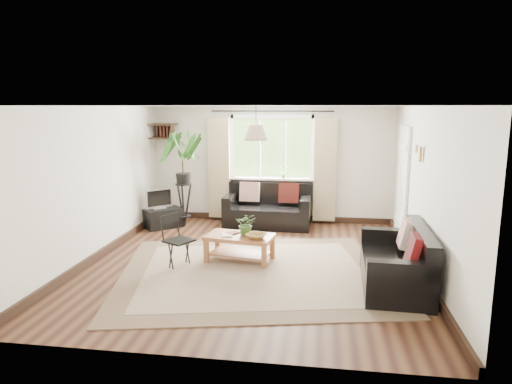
# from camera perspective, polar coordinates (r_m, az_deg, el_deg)

# --- Properties ---
(floor) EXTENTS (5.50, 5.50, 0.00)m
(floor) POSITION_cam_1_polar(r_m,az_deg,el_deg) (7.15, -0.46, -8.89)
(floor) COLOR black
(floor) RESTS_ON ground
(ceiling) EXTENTS (5.50, 5.50, 0.00)m
(ceiling) POSITION_cam_1_polar(r_m,az_deg,el_deg) (6.74, -0.49, 10.72)
(ceiling) COLOR white
(ceiling) RESTS_ON floor
(wall_back) EXTENTS (5.00, 0.02, 2.40)m
(wall_back) POSITION_cam_1_polar(r_m,az_deg,el_deg) (9.55, 2.01, 3.47)
(wall_back) COLOR silver
(wall_back) RESTS_ON floor
(wall_front) EXTENTS (5.00, 0.02, 2.40)m
(wall_front) POSITION_cam_1_polar(r_m,az_deg,el_deg) (4.22, -6.12, -5.83)
(wall_front) COLOR silver
(wall_front) RESTS_ON floor
(wall_left) EXTENTS (0.02, 5.50, 2.40)m
(wall_left) POSITION_cam_1_polar(r_m,az_deg,el_deg) (7.63, -19.38, 1.05)
(wall_left) COLOR silver
(wall_left) RESTS_ON floor
(wall_right) EXTENTS (0.02, 5.50, 2.40)m
(wall_right) POSITION_cam_1_polar(r_m,az_deg,el_deg) (6.93, 20.41, 0.07)
(wall_right) COLOR silver
(wall_right) RESTS_ON floor
(rug) EXTENTS (4.42, 3.99, 0.02)m
(rug) POSITION_cam_1_polar(r_m,az_deg,el_deg) (6.76, -0.23, -9.97)
(rug) COLOR beige
(rug) RESTS_ON floor
(window) EXTENTS (2.50, 0.16, 2.16)m
(window) POSITION_cam_1_polar(r_m,az_deg,el_deg) (9.47, 1.99, 5.54)
(window) COLOR white
(window) RESTS_ON wall_back
(door) EXTENTS (0.06, 0.96, 2.06)m
(door) POSITION_cam_1_polar(r_m,az_deg,el_deg) (8.61, 17.79, 0.82)
(door) COLOR silver
(door) RESTS_ON wall_right
(corner_shelf) EXTENTS (0.50, 0.50, 0.34)m
(corner_shelf) POSITION_cam_1_polar(r_m,az_deg,el_deg) (9.74, -11.52, 7.48)
(corner_shelf) COLOR black
(corner_shelf) RESTS_ON wall_back
(pendant_lamp) EXTENTS (0.36, 0.36, 0.54)m
(pendant_lamp) POSITION_cam_1_polar(r_m,az_deg,el_deg) (7.15, 0.00, 7.90)
(pendant_lamp) COLOR beige
(pendant_lamp) RESTS_ON ceiling
(wall_sconce) EXTENTS (0.12, 0.12, 0.28)m
(wall_sconce) POSITION_cam_1_polar(r_m,az_deg,el_deg) (7.14, 19.64, 4.79)
(wall_sconce) COLOR beige
(wall_sconce) RESTS_ON wall_right
(sofa_back) EXTENTS (1.74, 0.91, 0.81)m
(sofa_back) POSITION_cam_1_polar(r_m,az_deg,el_deg) (9.20, 1.48, -1.83)
(sofa_back) COLOR black
(sofa_back) RESTS_ON floor
(sofa_right) EXTENTS (1.69, 0.89, 0.78)m
(sofa_right) POSITION_cam_1_polar(r_m,az_deg,el_deg) (6.42, 16.98, -8.00)
(sofa_right) COLOR black
(sofa_right) RESTS_ON floor
(coffee_table) EXTENTS (1.11, 0.72, 0.42)m
(coffee_table) POSITION_cam_1_polar(r_m,az_deg,el_deg) (7.18, -2.04, -7.04)
(coffee_table) COLOR brown
(coffee_table) RESTS_ON floor
(table_plant) EXTENTS (0.35, 0.31, 0.35)m
(table_plant) POSITION_cam_1_polar(r_m,az_deg,el_deg) (7.08, -1.22, -4.03)
(table_plant) COLOR #345923
(table_plant) RESTS_ON coffee_table
(bowl) EXTENTS (0.40, 0.40, 0.08)m
(bowl) POSITION_cam_1_polar(r_m,az_deg,el_deg) (6.93, 0.03, -5.54)
(bowl) COLOR olive
(bowl) RESTS_ON coffee_table
(book_a) EXTENTS (0.21, 0.26, 0.02)m
(book_a) POSITION_cam_1_polar(r_m,az_deg,el_deg) (7.12, -4.31, -5.36)
(book_a) COLOR silver
(book_a) RESTS_ON coffee_table
(book_b) EXTENTS (0.26, 0.27, 0.02)m
(book_b) POSITION_cam_1_polar(r_m,az_deg,el_deg) (7.29, -3.29, -4.97)
(book_b) COLOR brown
(book_b) RESTS_ON coffee_table
(tv_stand) EXTENTS (0.80, 0.79, 0.39)m
(tv_stand) POSITION_cam_1_polar(r_m,az_deg,el_deg) (9.33, -11.48, -3.21)
(tv_stand) COLOR black
(tv_stand) RESTS_ON floor
(tv) EXTENTS (0.52, 0.52, 0.42)m
(tv) POSITION_cam_1_polar(r_m,az_deg,el_deg) (9.27, -12.06, -0.76)
(tv) COLOR #A5A5AA
(tv) RESTS_ON tv_stand
(palm_stand) EXTENTS (0.81, 0.81, 1.91)m
(palm_stand) POSITION_cam_1_polar(r_m,az_deg,el_deg) (9.19, -9.09, 1.53)
(palm_stand) COLOR black
(palm_stand) RESTS_ON floor
(folding_chair) EXTENTS (0.56, 0.56, 0.79)m
(folding_chair) POSITION_cam_1_polar(r_m,az_deg,el_deg) (6.98, -9.61, -6.13)
(folding_chair) COLOR black
(folding_chair) RESTS_ON floor
(sill_plant) EXTENTS (0.14, 0.10, 0.27)m
(sill_plant) POSITION_cam_1_polar(r_m,az_deg,el_deg) (9.42, 3.44, 2.53)
(sill_plant) COLOR #2D6023
(sill_plant) RESTS_ON window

